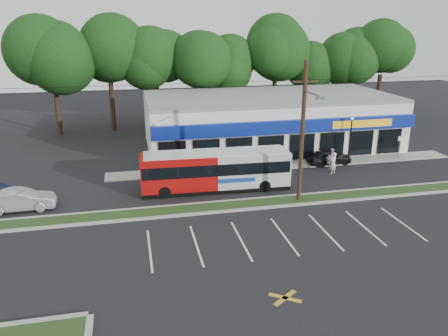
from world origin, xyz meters
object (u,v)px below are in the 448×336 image
metrobus (216,170)px  lamp_post (351,134)px  sign_post (400,143)px  pedestrian_b (331,159)px  utility_pole (301,129)px  car_silver (21,200)px  pedestrian_a (333,163)px  car_dark (329,157)px

metrobus → lamp_post: bearing=20.1°
sign_post → pedestrian_b: size_ratio=1.19×
utility_pole → pedestrian_b: 9.59m
sign_post → car_silver: sign_post is taller
lamp_post → pedestrian_a: lamp_post is taller
lamp_post → metrobus: lamp_post is taller
pedestrian_b → metrobus: bearing=15.3°
sign_post → car_silver: bearing=-171.2°
metrobus → car_silver: metrobus is taller
car_silver → pedestrian_b: 25.10m
lamp_post → sign_post: bearing=-2.6°
utility_pole → sign_post: size_ratio=22.47×
utility_pole → car_dark: (6.07, 7.57, -4.72)m
utility_pole → lamp_post: (8.17, 7.87, -2.74)m
utility_pole → car_silver: 19.90m
utility_pole → car_dark: bearing=51.3°
car_dark → pedestrian_b: (-0.41, -1.26, 0.24)m
car_dark → pedestrian_b: size_ratio=2.18×
metrobus → pedestrian_b: (10.92, 2.75, -0.69)m
metrobus → car_dark: metrobus is taller
utility_pole → sign_post: 15.71m
pedestrian_b → car_silver: bearing=9.7°
car_dark → pedestrian_b: 1.34m
pedestrian_a → utility_pole: bearing=14.9°
pedestrian_a → sign_post: bearing=168.8°
utility_pole → lamp_post: bearing=43.9°
lamp_post → pedestrian_b: lamp_post is taller
lamp_post → car_dark: size_ratio=1.04×
lamp_post → car_silver: (-27.34, -5.25, -1.93)m
lamp_post → pedestrian_a: bearing=-136.2°
lamp_post → car_dark: bearing=-171.9°
utility_pole → pedestrian_b: (5.65, 6.32, -4.48)m
metrobus → pedestrian_b: size_ratio=6.16×
sign_post → car_dark: size_ratio=0.55×
metrobus → utility_pole: bearing=-31.8°
metrobus → pedestrian_a: bearing=10.4°
lamp_post → metrobus: size_ratio=0.37×
lamp_post → utility_pole: bearing=-136.1°
car_dark → car_silver: 25.72m
metrobus → car_silver: (-13.90, -0.95, -0.88)m
pedestrian_a → pedestrian_b: bearing=-137.3°
pedestrian_b → car_dark: bearing=-107.0°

